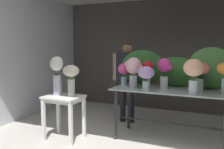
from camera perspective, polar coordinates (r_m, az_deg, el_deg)
ground_plane at (r=4.69m, az=6.66°, el=-12.84°), size 8.06×8.06×0.00m
wall_back at (r=6.20m, az=12.06°, el=4.27°), size 5.26×0.12×2.64m
wall_left at (r=5.80m, az=-18.79°, el=3.90°), size 0.12×3.78×2.64m
display_table_glass at (r=4.20m, az=12.96°, el=-5.23°), size 1.85×0.80×0.86m
side_table_white at (r=4.26m, az=-10.82°, el=-6.39°), size 0.61×0.48×0.73m
florist at (r=5.06m, az=3.40°, el=0.17°), size 0.62×0.24×1.60m
foliage_backdrop at (r=4.40m, az=14.63°, el=1.22°), size 1.90×0.31×0.68m
vase_crimson_freesia at (r=4.32m, az=7.98°, el=0.79°), size 0.21×0.20×0.43m
vase_magenta_lilies at (r=4.13m, az=11.76°, el=0.82°), size 0.24×0.22×0.50m
vase_lilac_dahlias at (r=3.96m, az=7.69°, el=-0.07°), size 0.26×0.26×0.38m
vase_peach_tulips at (r=3.79m, az=17.97°, el=0.72°), size 0.29×0.29×0.51m
vase_blush_anemones at (r=4.19m, az=4.90°, el=1.26°), size 0.33×0.26×0.51m
vase_coral_snapdragons at (r=4.13m, az=19.15°, el=0.53°), size 0.29×0.29×0.45m
vase_fuchsia_roses at (r=4.45m, az=2.73°, el=0.74°), size 0.26×0.22×0.39m
vase_white_roses_tall at (r=4.25m, az=-12.29°, el=0.35°), size 0.24×0.22×0.65m
vase_cream_lisianthus_tall at (r=4.15m, az=-9.20°, el=-0.31°), size 0.27×0.27×0.51m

